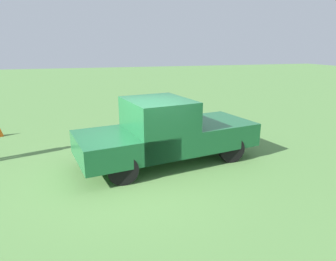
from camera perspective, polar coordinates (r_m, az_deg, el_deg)
The scene contains 2 objects.
ground_plane at distance 7.54m, azimuth -4.78°, elevation -8.38°, with size 80.00×80.00×0.00m, color #5B8C47.
pickup_truck at distance 7.95m, azimuth -0.82°, elevation -0.04°, with size 5.13×2.68×1.78m.
Camera 1 is at (-1.37, -6.74, 3.10)m, focal length 31.47 mm.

